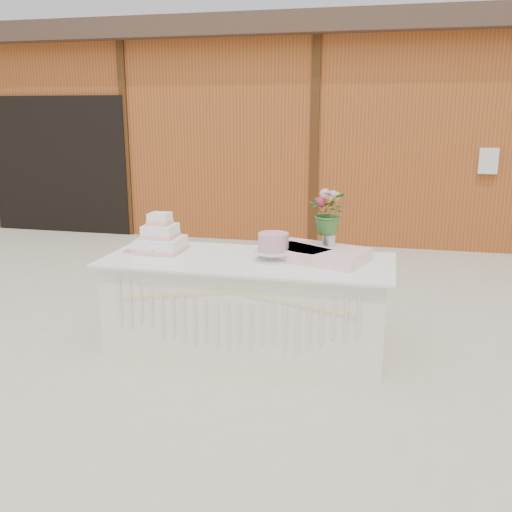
% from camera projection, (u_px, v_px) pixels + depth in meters
% --- Properties ---
extents(ground, '(80.00, 80.00, 0.00)m').
position_uv_depth(ground, '(248.00, 345.00, 4.92)').
color(ground, beige).
rests_on(ground, ground).
extents(barn, '(12.60, 4.60, 3.30)m').
position_uv_depth(barn, '(329.00, 128.00, 10.16)').
color(barn, '#9A4D20').
rests_on(barn, ground).
extents(cake_table, '(2.40, 1.00, 0.77)m').
position_uv_depth(cake_table, '(248.00, 303.00, 4.82)').
color(cake_table, white).
rests_on(cake_table, ground).
extents(wedding_cake, '(0.38, 0.38, 0.34)m').
position_uv_depth(wedding_cake, '(161.00, 239.00, 4.95)').
color(wedding_cake, white).
rests_on(wedding_cake, cake_table).
extents(pink_cake_stand, '(0.32, 0.32, 0.23)m').
position_uv_depth(pink_cake_stand, '(273.00, 245.00, 4.65)').
color(pink_cake_stand, silver).
rests_on(pink_cake_stand, cake_table).
extents(satin_runner, '(0.93, 0.70, 0.10)m').
position_uv_depth(satin_runner, '(315.00, 253.00, 4.70)').
color(satin_runner, '#FFCFCD').
rests_on(satin_runner, cake_table).
extents(flower_vase, '(0.11, 0.11, 0.15)m').
position_uv_depth(flower_vase, '(329.00, 237.00, 4.72)').
color(flower_vase, silver).
rests_on(flower_vase, satin_runner).
extents(bouquet, '(0.34, 0.30, 0.36)m').
position_uv_depth(bouquet, '(330.00, 207.00, 4.65)').
color(bouquet, '#35692A').
rests_on(bouquet, flower_vase).
extents(loose_flowers, '(0.23, 0.40, 0.02)m').
position_uv_depth(loose_flowers, '(137.00, 249.00, 5.01)').
color(loose_flowers, pink).
rests_on(loose_flowers, cake_table).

